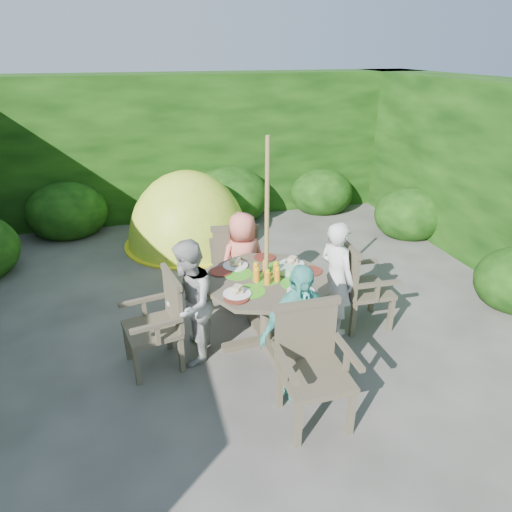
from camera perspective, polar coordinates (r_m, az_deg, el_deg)
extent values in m
plane|color=#42403B|center=(5.46, -1.88, -7.51)|extent=(60.00, 60.00, 0.00)
cube|color=black|center=(8.73, -8.29, 13.50)|extent=(9.00, 1.00, 2.50)
cylinder|color=#3D3728|center=(4.82, 1.25, -7.17)|extent=(0.13, 0.13, 0.73)
cube|color=#3D3728|center=(5.00, 1.22, -10.41)|extent=(0.97, 0.17, 0.06)
cube|color=#3D3728|center=(5.00, 1.22, -10.41)|extent=(0.17, 0.97, 0.06)
cylinder|color=#3D3728|center=(4.63, 1.30, -3.09)|extent=(1.42, 1.42, 0.04)
cylinder|color=green|center=(4.39, -0.74, -4.40)|extent=(0.30, 0.30, 0.00)
cylinder|color=green|center=(4.54, 4.95, -3.44)|extent=(0.30, 0.30, 0.00)
cylinder|color=green|center=(4.71, -2.22, -2.23)|extent=(0.30, 0.30, 0.00)
cylinder|color=green|center=(4.85, 3.14, -1.41)|extent=(0.30, 0.30, 0.00)
cylinder|color=green|center=(4.62, 1.30, -2.83)|extent=(0.30, 0.30, 0.00)
cylinder|color=white|center=(4.92, 4.52, -0.99)|extent=(0.27, 0.27, 0.01)
cylinder|color=white|center=(4.87, -2.59, -1.20)|extent=(0.27, 0.27, 0.01)
cylinder|color=white|center=(4.33, -2.37, -4.72)|extent=(0.27, 0.27, 0.01)
cylinder|color=white|center=(4.38, 5.63, -4.43)|extent=(0.27, 0.27, 0.01)
cylinder|color=red|center=(4.79, 6.87, -1.84)|extent=(0.24, 0.24, 0.01)
cylinder|color=red|center=(5.06, 1.09, -0.16)|extent=(0.24, 0.24, 0.01)
cylinder|color=red|center=(4.76, -4.45, -1.93)|extent=(0.24, 0.24, 0.01)
cylinder|color=red|center=(4.26, -2.43, -5.26)|extent=(0.24, 0.24, 0.01)
cylinder|color=red|center=(4.28, 5.41, -5.18)|extent=(0.24, 0.24, 0.01)
cylinder|color=green|center=(4.72, 3.78, -1.74)|extent=(0.19, 0.19, 0.06)
cylinder|color=olive|center=(4.48, 1.34, 0.84)|extent=(0.05, 0.05, 2.20)
cube|color=#3D3728|center=(5.26, 13.47, -4.07)|extent=(0.53, 0.55, 0.05)
cube|color=#3D3728|center=(5.30, 16.49, -7.02)|extent=(0.05, 0.05, 0.43)
cube|color=#3D3728|center=(5.63, 14.31, -4.73)|extent=(0.05, 0.05, 0.43)
cube|color=#3D3728|center=(5.10, 12.03, -7.79)|extent=(0.05, 0.05, 0.43)
cube|color=#3D3728|center=(5.45, 10.07, -5.35)|extent=(0.05, 0.05, 0.43)
cube|color=#3D3728|center=(5.03, 11.26, -1.66)|extent=(0.06, 0.53, 0.51)
cube|color=#3D3728|center=(4.96, 15.03, -3.42)|extent=(0.51, 0.07, 0.04)
cube|color=#3D3728|center=(5.37, 12.45, -0.84)|extent=(0.51, 0.07, 0.04)
cube|color=#3D3728|center=(4.58, -12.92, -8.94)|extent=(0.58, 0.59, 0.05)
cube|color=#3D3728|center=(4.85, -15.81, -10.30)|extent=(0.06, 0.06, 0.41)
cube|color=#3D3728|center=(4.50, -14.66, -13.20)|extent=(0.06, 0.06, 0.41)
cube|color=#3D3728|center=(4.91, -10.87, -9.21)|extent=(0.06, 0.06, 0.41)
cube|color=#3D3728|center=(4.57, -9.31, -11.97)|extent=(0.06, 0.06, 0.41)
cube|color=#3D3728|center=(4.49, -10.33, -5.48)|extent=(0.14, 0.51, 0.49)
cube|color=#3D3728|center=(4.69, -13.92, -5.36)|extent=(0.49, 0.14, 0.04)
cube|color=#3D3728|center=(4.27, -12.30, -8.49)|extent=(0.49, 0.14, 0.04)
cube|color=#3D3728|center=(5.77, -2.76, -0.65)|extent=(0.59, 0.57, 0.05)
cube|color=#3D3728|center=(6.09, -0.82, -1.54)|extent=(0.06, 0.06, 0.43)
cube|color=#3D3728|center=(6.06, -5.06, -1.81)|extent=(0.06, 0.06, 0.43)
cube|color=#3D3728|center=(5.70, -0.23, -3.53)|extent=(0.06, 0.06, 0.43)
cube|color=#3D3728|center=(5.66, -4.77, -3.83)|extent=(0.06, 0.06, 0.43)
cube|color=#3D3728|center=(5.43, -2.56, 0.88)|extent=(0.53, 0.10, 0.51)
cube|color=#3D3728|center=(5.71, -0.14, 1.37)|extent=(0.11, 0.52, 0.04)
cube|color=#3D3728|center=(5.67, -5.49, 1.06)|extent=(0.11, 0.52, 0.04)
cube|color=#3D3728|center=(3.90, 7.44, -14.80)|extent=(0.55, 0.53, 0.05)
cube|color=#3D3728|center=(3.82, 5.27, -20.20)|extent=(0.05, 0.05, 0.44)
cube|color=#3D3728|center=(3.97, 11.79, -18.61)|extent=(0.05, 0.05, 0.44)
cube|color=#3D3728|center=(4.14, 2.96, -15.94)|extent=(0.05, 0.05, 0.44)
cube|color=#3D3728|center=(4.28, 8.97, -14.69)|extent=(0.05, 0.05, 0.44)
cube|color=#3D3728|center=(3.91, 6.24, -9.42)|extent=(0.54, 0.05, 0.52)
cube|color=#3D3728|center=(3.68, 3.64, -13.13)|extent=(0.06, 0.52, 0.04)
cube|color=#3D3728|center=(3.87, 11.38, -11.57)|extent=(0.06, 0.52, 0.04)
imported|color=silver|center=(4.98, 9.97, -2.78)|extent=(0.45, 0.55, 1.28)
imported|color=#AAAAA4|center=(4.50, -8.37, -5.85)|extent=(0.63, 0.73, 1.29)
imported|color=#E7725F|center=(5.37, -1.65, -0.72)|extent=(0.67, 0.52, 1.21)
imported|color=#52C1B1|center=(4.05, 5.23, -9.43)|extent=(0.81, 0.49, 1.29)
ellipsoid|color=#A8D529|center=(7.53, -8.32, 1.70)|extent=(2.09, 2.09, 2.35)
ellipsoid|color=black|center=(6.93, -7.14, -0.31)|extent=(0.69, 0.40, 0.81)
cylinder|color=yellow|center=(7.52, -8.33, 1.80)|extent=(2.06, 2.06, 0.03)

